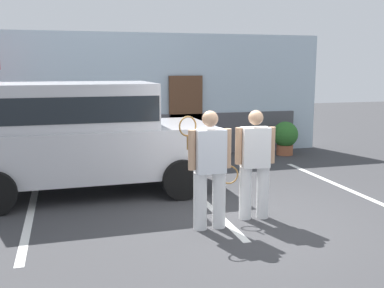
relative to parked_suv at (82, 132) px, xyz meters
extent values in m
plane|color=#38383A|center=(2.27, -2.46, -1.15)|extent=(40.00, 40.00, 0.00)
cube|color=silver|center=(-0.89, -0.96, -1.14)|extent=(0.12, 4.40, 0.01)
cube|color=silver|center=(2.01, -0.96, -1.14)|extent=(0.12, 4.40, 0.01)
cube|color=silver|center=(4.91, -0.96, -1.14)|extent=(0.12, 4.40, 0.01)
cube|color=silver|center=(2.27, 3.27, 0.45)|extent=(8.75, 0.30, 3.19)
cube|color=#4C4C51|center=(2.27, 3.07, -0.60)|extent=(7.35, 0.10, 1.10)
cube|color=brown|center=(2.80, 3.05, -0.10)|extent=(0.90, 0.06, 2.10)
cube|color=#B7B7BC|center=(0.11, 0.00, -0.35)|extent=(4.63, 1.98, 0.90)
cube|color=#B7B7BC|center=(-0.14, 0.00, 0.50)|extent=(2.93, 1.81, 0.80)
cube|color=black|center=(-0.14, 0.00, 0.48)|extent=(2.87, 1.83, 0.44)
cylinder|color=black|center=(1.64, 0.98, -0.79)|extent=(0.72, 0.27, 0.72)
cylinder|color=black|center=(1.67, -0.92, -0.79)|extent=(0.72, 0.27, 0.72)
cylinder|color=black|center=(-1.46, 0.92, -0.79)|extent=(0.72, 0.27, 0.72)
cylinder|color=white|center=(1.83, -2.48, -0.73)|extent=(0.20, 0.20, 0.84)
cylinder|color=white|center=(1.55, -2.48, -0.73)|extent=(0.20, 0.20, 0.84)
cube|color=silver|center=(1.69, -2.48, 0.01)|extent=(0.43, 0.27, 0.62)
sphere|color=tan|center=(1.69, -2.48, 0.47)|extent=(0.23, 0.23, 0.23)
cylinder|color=tan|center=(1.96, -2.48, 0.03)|extent=(0.11, 0.11, 0.57)
cylinder|color=tan|center=(1.42, -2.48, 0.03)|extent=(0.11, 0.11, 0.57)
torus|color=olive|center=(1.38, -2.43, 0.37)|extent=(0.29, 0.11, 0.29)
cylinder|color=olive|center=(1.38, -2.43, 0.13)|extent=(0.03, 0.03, 0.20)
cylinder|color=white|center=(2.63, -2.25, -0.73)|extent=(0.19, 0.19, 0.82)
cylinder|color=white|center=(2.36, -2.22, -0.73)|extent=(0.19, 0.19, 0.82)
cube|color=white|center=(2.49, -2.24, -0.02)|extent=(0.44, 0.30, 0.61)
sphere|color=tan|center=(2.49, -2.24, 0.43)|extent=(0.23, 0.23, 0.23)
cylinder|color=tan|center=(2.75, -2.26, 0.01)|extent=(0.10, 0.10, 0.56)
cylinder|color=tan|center=(2.23, -2.21, 0.01)|extent=(0.10, 0.10, 0.56)
torus|color=olive|center=(2.11, -2.15, -0.45)|extent=(0.37, 0.06, 0.37)
cylinder|color=olive|center=(2.11, -2.15, -0.21)|extent=(0.03, 0.03, 0.20)
cylinder|color=#9E5638|center=(5.36, 2.36, -1.01)|extent=(0.44, 0.44, 0.27)
sphere|color=#2D6B28|center=(5.36, 2.36, -0.59)|extent=(0.68, 0.68, 0.68)
camera|label=1|loc=(-0.29, -8.61, 1.20)|focal=42.93mm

